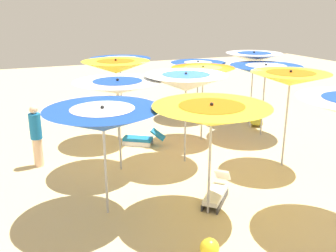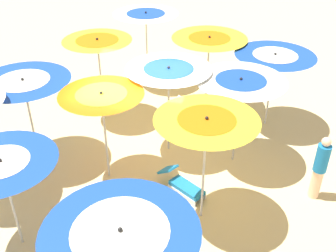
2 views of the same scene
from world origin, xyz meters
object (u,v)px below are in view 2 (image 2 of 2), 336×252
at_px(lounger_0, 183,185).
at_px(beach_umbrella_6, 206,127).
at_px(beach_umbrella_8, 24,87).
at_px(beach_umbrella_9, 121,241).
at_px(lounger_1, 5,171).
at_px(lounger_2, 192,103).
at_px(beach_umbrella_0, 274,62).
at_px(beachgoer_0, 320,167).
at_px(beach_umbrella_5, 98,45).
at_px(beach_umbrella_3, 240,86).
at_px(beach_umbrella_10, 2,168).
at_px(beach_umbrella_7, 102,101).
at_px(beach_umbrella_4, 169,76).
at_px(beach_ball, 229,85).
at_px(beach_umbrella_2, 146,18).
at_px(beach_umbrella_1, 209,44).

bearing_deg(lounger_0, beach_umbrella_6, -19.39).
distance_m(beach_umbrella_8, lounger_0, 4.41).
xyz_separation_m(beach_umbrella_8, lounger_0, (0.56, 3.94, -1.89)).
bearing_deg(beach_umbrella_9, beach_umbrella_8, -137.86).
bearing_deg(lounger_1, lounger_2, 165.74).
distance_m(beach_umbrella_0, beachgoer_0, 3.40).
bearing_deg(lounger_1, beach_umbrella_8, -175.22).
relative_size(beach_umbrella_5, beach_umbrella_8, 1.09).
bearing_deg(beach_umbrella_8, beach_umbrella_0, 116.56).
height_order(beach_umbrella_3, beach_umbrella_10, beach_umbrella_3).
relative_size(beach_umbrella_7, beach_umbrella_9, 1.03).
bearing_deg(beach_umbrella_3, beach_umbrella_10, -47.79).
distance_m(beach_umbrella_4, beach_umbrella_6, 2.62).
height_order(beach_umbrella_3, lounger_1, beach_umbrella_3).
distance_m(beach_umbrella_0, lounger_1, 7.53).
distance_m(beach_umbrella_6, beach_umbrella_8, 4.62).
xyz_separation_m(beach_umbrella_3, lounger_1, (1.86, -5.40, -1.94)).
bearing_deg(beach_umbrella_8, beach_ball, 137.05).
relative_size(beach_umbrella_2, beach_ball, 7.67).
bearing_deg(beach_umbrella_10, beach_umbrella_2, 174.45).
distance_m(beach_umbrella_3, beach_umbrella_8, 5.09).
distance_m(beach_umbrella_5, beach_umbrella_8, 2.55).
bearing_deg(beach_umbrella_7, beachgoer_0, 92.46).
bearing_deg(beach_ball, beach_umbrella_5, -53.91).
bearing_deg(beach_ball, beach_umbrella_6, -1.45).
bearing_deg(beach_umbrella_2, beachgoer_0, 45.69).
distance_m(beachgoer_0, beach_ball, 5.59).
relative_size(beach_umbrella_4, beach_umbrella_5, 0.96).
height_order(beach_umbrella_1, beachgoer_0, beach_umbrella_1).
xyz_separation_m(beach_umbrella_0, beach_umbrella_2, (-2.06, -4.11, 0.31)).
bearing_deg(beach_umbrella_7, beach_umbrella_4, 138.88).
xyz_separation_m(beach_umbrella_1, beach_umbrella_5, (1.37, -2.95, 0.25)).
xyz_separation_m(beach_umbrella_4, beach_umbrella_6, (2.33, 1.19, 0.14)).
height_order(beach_umbrella_4, beach_ball, beach_umbrella_4).
distance_m(beach_umbrella_0, beach_umbrella_9, 7.23).
xyz_separation_m(beach_umbrella_1, beach_umbrella_4, (2.61, -0.70, 0.11)).
xyz_separation_m(lounger_2, beach_ball, (-1.61, 1.04, -0.03)).
distance_m(beach_umbrella_9, lounger_0, 3.86).
distance_m(beach_umbrella_5, lounger_2, 3.46).
bearing_deg(beach_umbrella_7, lounger_2, 157.29).
relative_size(beach_umbrella_0, beach_umbrella_1, 0.97).
relative_size(beach_umbrella_1, lounger_0, 1.84).
bearing_deg(beach_umbrella_10, beach_umbrella_5, 179.64).
height_order(beach_umbrella_5, beach_umbrella_10, beach_umbrella_5).
distance_m(beach_umbrella_6, beach_umbrella_7, 2.60).
relative_size(beach_umbrella_3, lounger_2, 2.11).
bearing_deg(lounger_2, beach_ball, 11.24).
bearing_deg(beach_umbrella_10, beach_umbrella_9, 64.27).
bearing_deg(beach_umbrella_4, beach_umbrella_3, 85.03).
height_order(beach_umbrella_5, lounger_0, beach_umbrella_5).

